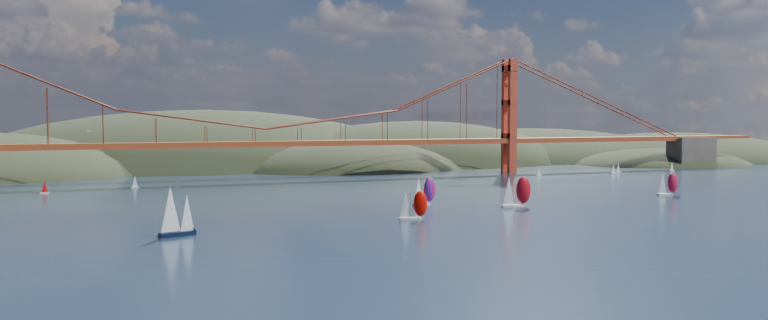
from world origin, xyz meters
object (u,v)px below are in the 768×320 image
Objects in this scene: sloop_navy at (175,211)px; racer_0 at (413,204)px; racer_1 at (516,191)px; racer_2 at (667,183)px; racer_rwb at (424,190)px.

racer_0 is (61.45, 4.87, -1.55)m from sloop_navy.
sloop_navy is at bearing -162.78° from racer_0.
sloop_navy is at bearing -162.46° from racer_1.
racer_2 reaches higher than racer_0.
racer_1 is (101.23, 18.33, -0.69)m from sloop_navy.
racer_0 is 109.33m from racer_2.
sloop_navy is at bearing -171.23° from racer_rwb.
racer_1 is 1.09× the size of racer_rwb.
racer_2 is at bearing -6.25° from sloop_navy.
racer_2 is (66.96, 10.16, -0.79)m from racer_1.
racer_rwb is at bearing -175.83° from racer_2.
racer_rwb reaches higher than racer_2.
racer_2 is at bearing 25.17° from racer_0.
racer_1 reaches higher than racer_0.
racer_rwb is (16.26, 28.50, 0.45)m from racer_0.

